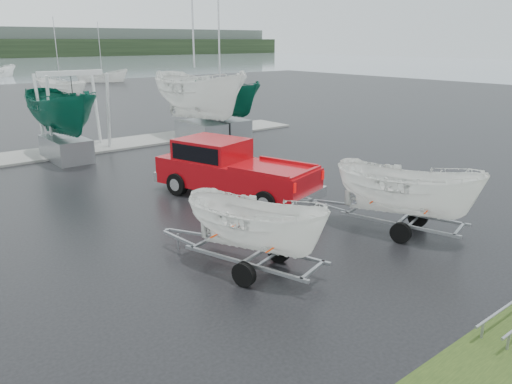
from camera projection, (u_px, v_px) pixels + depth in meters
name	position (u px, v px, depth m)	size (l,w,h in m)	color
ground_plane	(193.00, 221.00, 16.15)	(120.00, 120.00, 0.00)	black
dock	(57.00, 152.00, 25.75)	(30.00, 3.00, 0.12)	gray
pickup_truck	(228.00, 168.00, 18.43)	(3.76, 6.60, 2.08)	#9B080E
trailer_hitched	(410.00, 146.00, 14.36)	(2.13, 3.79, 4.92)	gray
trailer_parked	(256.00, 179.00, 11.90)	(2.19, 3.79, 4.47)	gray
boat_hoist	(73.00, 100.00, 25.66)	(3.30, 2.18, 4.12)	silver
keelboat_1	(58.00, 82.00, 23.28)	(2.35, 3.20, 7.35)	gray
keelboat_2	(199.00, 58.00, 27.52)	(2.94, 3.20, 11.12)	gray
keelboat_3	(225.00, 76.00, 29.25)	(2.27, 3.20, 10.44)	gray
moored_boat_2	(61.00, 93.00, 54.99)	(3.48, 3.52, 11.49)	white
moored_boat_3	(103.00, 82.00, 69.65)	(3.70, 3.68, 11.52)	white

